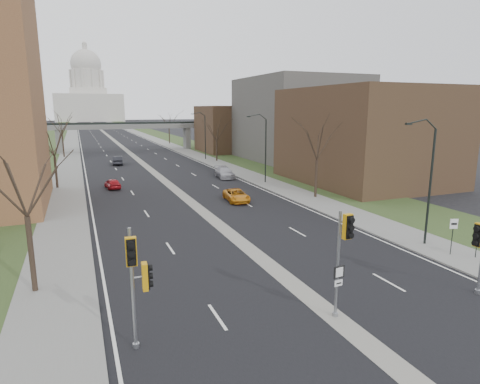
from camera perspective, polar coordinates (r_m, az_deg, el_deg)
ground at (r=19.85m, az=13.20°, el=-16.93°), size 700.00×700.00×0.00m
road_surface at (r=164.65m, az=-18.57°, el=7.89°), size 20.00×600.00×0.01m
median_strip at (r=164.66m, az=-18.57°, el=7.89°), size 1.20×600.00×0.02m
sidewalk_right at (r=165.84m, az=-14.40°, el=8.17°), size 4.00×600.00×0.12m
sidewalk_left at (r=164.33m, az=-22.78°, el=7.60°), size 4.00×600.00×0.12m
grass_verge_right at (r=166.76m, az=-12.34°, el=8.28°), size 8.00×600.00×0.10m
grass_verge_left at (r=164.50m, az=-24.88°, el=7.43°), size 8.00×600.00×0.10m
commercial_block_near at (r=54.42m, az=17.34°, el=7.63°), size 16.00×20.00×12.00m
commercial_block_mid at (r=76.42m, az=8.24°, el=10.21°), size 18.00×22.00×15.00m
commercial_block_far at (r=90.18m, az=-0.99°, el=8.95°), size 14.00×14.00×10.00m
pedestrian_bridge at (r=94.74m, az=-15.91°, el=8.55°), size 34.00×3.00×6.45m
capitol at (r=334.34m, az=-20.77°, el=12.60°), size 48.00×42.00×55.75m
streetlight_near at (r=29.40m, az=24.81°, el=5.86°), size 2.61×0.20×8.70m
streetlight_mid at (r=50.83m, az=2.87°, el=8.96°), size 2.61×0.20×8.70m
streetlight_far at (r=75.20m, az=-5.61°, el=9.83°), size 2.61×0.20×8.70m
tree_left_a at (r=22.39m, az=-28.64°, el=3.16°), size 7.20×7.20×9.40m
tree_left_b at (r=52.22m, az=-25.09°, el=7.16°), size 6.75×6.75×8.81m
tree_left_c at (r=86.13m, az=-24.11°, el=9.18°), size 7.65×7.65×9.99m
tree_right_a at (r=43.06m, az=10.99°, el=7.84°), size 7.20×7.20×9.40m
tree_right_b at (r=72.99m, az=-3.38°, el=8.92°), size 6.30×6.30×8.22m
tree_right_c at (r=111.56m, az=-10.11°, el=10.37°), size 7.65×7.65×9.99m
signal_pole_left at (r=16.14m, az=-14.44°, el=-10.99°), size 0.93×0.87×5.02m
signal_pole_median at (r=18.34m, az=14.46°, el=-7.45°), size 0.58×0.83×5.04m
speed_limit_sign at (r=29.32m, az=28.02°, el=-4.80°), size 0.49×0.21×2.40m
warning_sign at (r=29.63m, az=30.69°, el=-5.85°), size 0.71×0.16×1.83m
car_left_near at (r=50.57m, az=-17.67°, el=1.17°), size 1.87×3.74×1.22m
car_left_far at (r=72.07m, az=-16.99°, el=4.33°), size 1.98×4.57×1.46m
car_right_near at (r=41.53m, az=-0.52°, el=-0.47°), size 2.54×4.68×1.25m
car_right_mid at (r=55.76m, az=-2.23°, el=2.78°), size 2.50×5.19×1.46m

